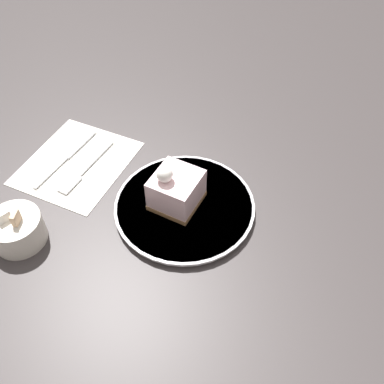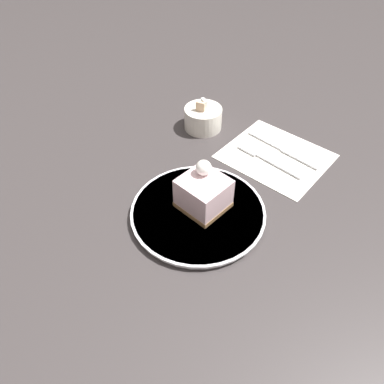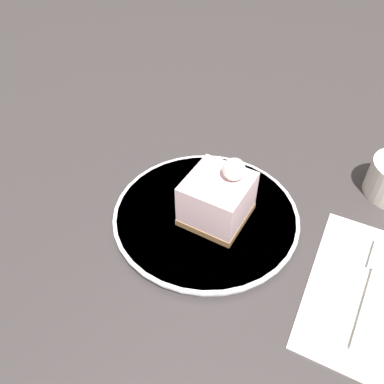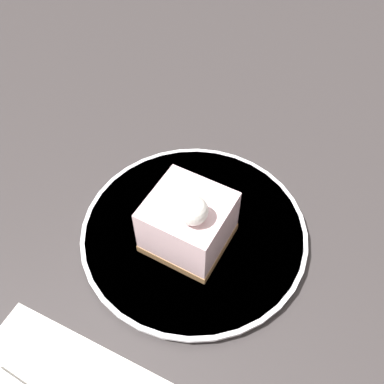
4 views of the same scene
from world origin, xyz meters
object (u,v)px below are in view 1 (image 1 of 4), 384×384
Objects in this scene: cake_slice at (175,191)px; sugar_bowl at (17,229)px; fork at (83,170)px; plate at (184,208)px; knife at (71,152)px.

sugar_bowl is at bearing 42.18° from cake_slice.
fork is at bearing 1.06° from cake_slice.
plate is 2.83× the size of sugar_bowl.
cake_slice is 1.04× the size of sugar_bowl.
sugar_bowl reaches higher than knife.
plate reaches higher than knife.
sugar_bowl is at bearing 36.02° from plate.
knife is (0.26, -0.04, -0.00)m from plate.
plate is at bearing 175.07° from knife.
knife is 0.21m from sugar_bowl.
fork is 1.82× the size of sugar_bowl.
plate is 0.27m from knife.
fork and knife have the same top height.
knife is 2.09× the size of sugar_bowl.
plate is at bearing -178.64° from cake_slice.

